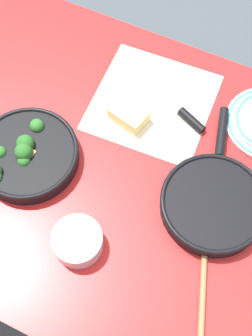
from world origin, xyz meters
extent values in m
plane|color=#424C51|center=(0.00, 0.00, 0.00)|extent=(14.00, 14.00, 0.00)
cube|color=red|center=(0.00, 0.00, 0.71)|extent=(1.24, 0.90, 0.03)
cylinder|color=#BCBCC1|center=(0.56, -0.39, 0.35)|extent=(0.05, 0.05, 0.70)
cylinder|color=black|center=(0.24, 0.08, 0.75)|extent=(0.26, 0.26, 0.04)
torus|color=black|center=(0.24, 0.08, 0.77)|extent=(0.26, 0.26, 0.01)
cylinder|color=#205218|center=(0.25, 0.06, 0.75)|extent=(0.02, 0.02, 0.02)
sphere|color=#286023|center=(0.25, 0.06, 0.78)|extent=(0.05, 0.05, 0.05)
cylinder|color=#205218|center=(0.24, 0.08, 0.75)|extent=(0.02, 0.02, 0.03)
sphere|color=#286023|center=(0.24, 0.08, 0.78)|extent=(0.05, 0.05, 0.05)
cylinder|color=#245B1C|center=(0.30, 0.11, 0.75)|extent=(0.01, 0.01, 0.02)
sphere|color=#2D6B28|center=(0.30, 0.11, 0.77)|extent=(0.03, 0.03, 0.03)
cylinder|color=#245B1C|center=(0.25, 0.00, 0.75)|extent=(0.01, 0.01, 0.02)
sphere|color=#2D6B28|center=(0.25, 0.00, 0.77)|extent=(0.04, 0.04, 0.04)
cylinder|color=#245B1C|center=(0.23, 0.10, 0.75)|extent=(0.01, 0.01, 0.02)
sphere|color=#2D6B28|center=(0.23, 0.10, 0.77)|extent=(0.03, 0.03, 0.03)
cube|color=#9E703D|center=(0.22, 0.02, 0.75)|extent=(0.04, 0.04, 0.03)
cube|color=#AD7F4C|center=(0.24, 0.08, 0.75)|extent=(0.05, 0.04, 0.03)
cube|color=#9E703D|center=(0.25, 0.08, 0.75)|extent=(0.04, 0.05, 0.03)
cube|color=#AD7F4C|center=(0.25, 0.10, 0.75)|extent=(0.04, 0.04, 0.03)
cylinder|color=black|center=(-0.23, 0.00, 0.75)|extent=(0.25, 0.25, 0.04)
torus|color=black|center=(-0.23, 0.00, 0.77)|extent=(0.26, 0.26, 0.01)
cylinder|color=black|center=(-0.18, -0.20, 0.76)|extent=(0.06, 0.14, 0.02)
cylinder|color=#EAD170|center=(-0.23, 0.00, 0.75)|extent=(0.21, 0.21, 0.02)
cylinder|color=#996B42|center=(-0.28, 0.19, 0.74)|extent=(0.11, 0.29, 0.02)
ellipsoid|color=#996B42|center=(-0.23, 0.03, 0.74)|extent=(0.06, 0.07, 0.02)
cube|color=silver|center=(0.02, -0.22, 0.73)|extent=(0.33, 0.33, 0.00)
cube|color=silver|center=(0.04, -0.27, 0.73)|extent=(0.20, 0.11, 0.01)
cylinder|color=black|center=(-0.10, -0.21, 0.74)|extent=(0.09, 0.06, 0.02)
cube|color=#EFD67A|center=(0.06, -0.15, 0.75)|extent=(0.11, 0.09, 0.04)
cylinder|color=#B7B7BC|center=(0.02, 0.22, 0.75)|extent=(0.12, 0.12, 0.05)
camera|label=1|loc=(-0.22, 0.46, 1.81)|focal=50.00mm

